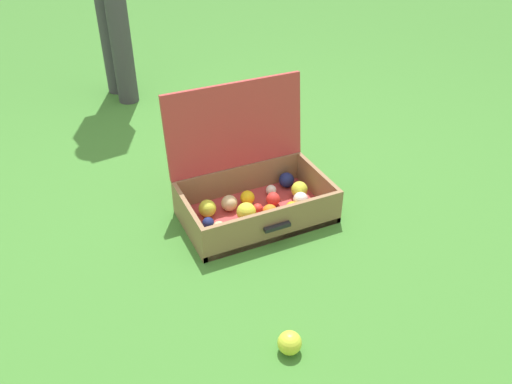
# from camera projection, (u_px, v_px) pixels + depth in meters

# --- Properties ---
(ground_plane) EXTENTS (16.00, 16.00, 0.00)m
(ground_plane) POSITION_uv_depth(u_px,v_px,m) (233.00, 214.00, 2.24)
(ground_plane) COLOR #3D7A2D
(open_suitcase) EXTENTS (0.61, 0.44, 0.52)m
(open_suitcase) POSITION_uv_depth(u_px,v_px,m) (252.00, 188.00, 2.20)
(open_suitcase) COLOR #B23838
(open_suitcase) RESTS_ON ground
(stray_ball_on_grass) EXTENTS (0.08, 0.08, 0.08)m
(stray_ball_on_grass) POSITION_uv_depth(u_px,v_px,m) (290.00, 343.00, 1.62)
(stray_ball_on_grass) COLOR #CCDB38
(stray_ball_on_grass) RESTS_ON ground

